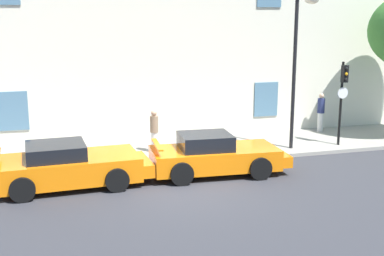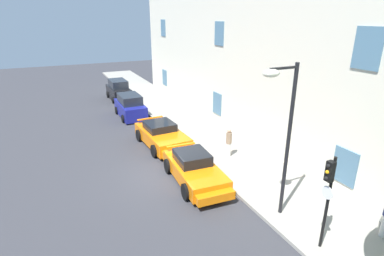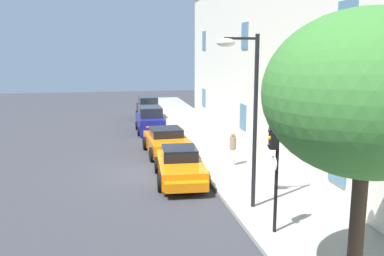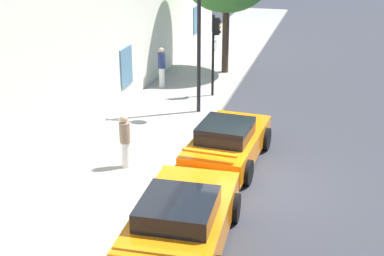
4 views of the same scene
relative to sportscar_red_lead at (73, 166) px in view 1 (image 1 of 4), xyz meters
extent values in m
plane|color=#333338|center=(3.33, -1.11, -0.62)|extent=(80.00, 80.00, 0.00)
cube|color=gray|center=(3.33, 2.91, -0.55)|extent=(60.00, 3.78, 0.14)
cube|color=beige|center=(3.33, 6.76, 4.47)|extent=(39.43, 3.94, 10.19)
cube|color=slate|center=(-1.93, 4.77, 0.98)|extent=(1.10, 0.06, 1.50)
cube|color=slate|center=(8.58, 4.77, 0.98)|extent=(1.10, 0.06, 1.50)
cube|color=orange|center=(-0.15, -0.01, -0.06)|extent=(4.36, 2.19, 0.73)
cube|color=black|center=(-0.48, -0.02, 0.52)|extent=(1.78, 1.68, 0.43)
cube|color=orange|center=(1.73, 0.08, -0.15)|extent=(1.36, 1.90, 0.40)
cylinder|color=black|center=(1.13, 1.05, -0.26)|extent=(0.73, 0.27, 0.72)
cylinder|color=black|center=(1.22, -0.95, -0.26)|extent=(0.73, 0.27, 0.72)
cylinder|color=black|center=(-1.52, 0.93, -0.26)|extent=(0.73, 0.27, 0.72)
cylinder|color=black|center=(-1.44, -1.07, -0.26)|extent=(0.73, 0.27, 0.72)
cube|color=orange|center=(4.54, -0.09, -0.07)|extent=(4.22, 2.06, 0.66)
cube|color=black|center=(4.23, -0.07, 0.51)|extent=(1.73, 1.54, 0.49)
cube|color=orange|center=(6.34, -0.21, -0.15)|extent=(1.34, 1.73, 0.37)
cube|color=orange|center=(2.65, 0.02, 0.48)|extent=(0.26, 1.54, 0.06)
cylinder|color=black|center=(5.87, 0.73, -0.25)|extent=(0.74, 0.29, 0.73)
cylinder|color=black|center=(5.75, -1.07, -0.25)|extent=(0.74, 0.29, 0.73)
cylinder|color=black|center=(3.32, 0.89, -0.25)|extent=(0.74, 0.29, 0.73)
cylinder|color=black|center=(3.21, -0.91, -0.25)|extent=(0.74, 0.29, 0.73)
cylinder|color=black|center=(10.39, 1.76, 1.17)|extent=(0.10, 0.10, 3.29)
cube|color=black|center=(10.39, 1.62, 2.37)|extent=(0.22, 0.20, 0.66)
sphere|color=black|center=(10.39, 1.51, 2.58)|extent=(0.12, 0.12, 0.12)
sphere|color=orange|center=(10.39, 1.51, 2.37)|extent=(0.12, 0.12, 0.12)
sphere|color=black|center=(10.39, 1.51, 2.16)|extent=(0.12, 0.12, 0.12)
cylinder|color=white|center=(10.39, 1.66, 1.62)|extent=(0.44, 0.02, 0.44)
cylinder|color=black|center=(8.33, 1.81, 2.43)|extent=(0.14, 0.14, 5.81)
ellipsoid|color=#EAE5C6|center=(8.33, 0.76, 5.05)|extent=(0.44, 0.60, 0.28)
cylinder|color=silver|center=(3.11, 2.65, -0.09)|extent=(0.34, 0.34, 0.78)
cylinder|color=#8C7259|center=(3.11, 2.65, 0.60)|extent=(0.42, 0.42, 0.60)
sphere|color=tan|center=(3.11, 2.65, 1.03)|extent=(0.22, 0.22, 0.22)
cylinder|color=silver|center=(10.96, 4.12, -0.06)|extent=(0.36, 0.36, 0.84)
cylinder|color=navy|center=(10.96, 4.12, 0.69)|extent=(0.45, 0.45, 0.65)
sphere|color=tan|center=(10.96, 4.12, 1.13)|extent=(0.22, 0.22, 0.22)
camera|label=1|loc=(-0.53, -14.87, 4.30)|focal=45.99mm
camera|label=2|loc=(16.01, -5.62, 6.77)|focal=28.58mm
camera|label=3|loc=(21.18, -2.86, 4.76)|focal=38.68mm
camera|label=4|loc=(-10.11, -2.97, 6.36)|focal=50.14mm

